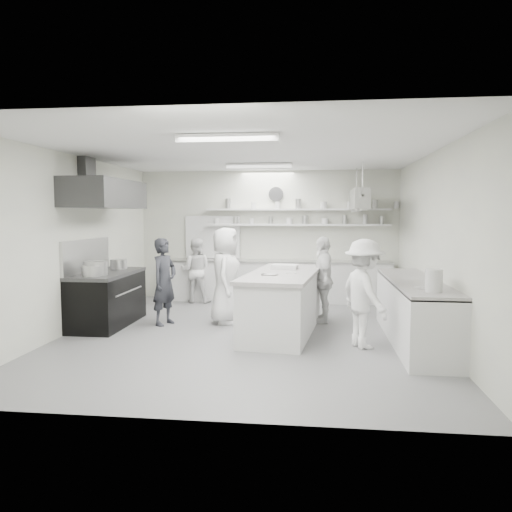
# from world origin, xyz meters

# --- Properties ---
(floor) EXTENTS (6.00, 7.00, 0.02)m
(floor) POSITION_xyz_m (0.00, 0.00, -0.01)
(floor) COLOR gray
(floor) RESTS_ON ground
(ceiling) EXTENTS (6.00, 7.00, 0.02)m
(ceiling) POSITION_xyz_m (0.00, 0.00, 3.01)
(ceiling) COLOR silver
(ceiling) RESTS_ON wall_back
(wall_back) EXTENTS (6.00, 0.04, 3.00)m
(wall_back) POSITION_xyz_m (0.00, 3.50, 1.50)
(wall_back) COLOR beige
(wall_back) RESTS_ON floor
(wall_front) EXTENTS (6.00, 0.04, 3.00)m
(wall_front) POSITION_xyz_m (0.00, -3.50, 1.50)
(wall_front) COLOR beige
(wall_front) RESTS_ON floor
(wall_left) EXTENTS (0.04, 7.00, 3.00)m
(wall_left) POSITION_xyz_m (-3.00, 0.00, 1.50)
(wall_left) COLOR beige
(wall_left) RESTS_ON floor
(wall_right) EXTENTS (0.04, 7.00, 3.00)m
(wall_right) POSITION_xyz_m (3.00, 0.00, 1.50)
(wall_right) COLOR beige
(wall_right) RESTS_ON floor
(stove) EXTENTS (0.80, 1.80, 0.90)m
(stove) POSITION_xyz_m (-2.60, 0.40, 0.45)
(stove) COLOR black
(stove) RESTS_ON floor
(exhaust_hood) EXTENTS (0.85, 2.00, 0.50)m
(exhaust_hood) POSITION_xyz_m (-2.60, 0.40, 2.35)
(exhaust_hood) COLOR #38383A
(exhaust_hood) RESTS_ON wall_left
(back_counter) EXTENTS (5.00, 0.60, 0.92)m
(back_counter) POSITION_xyz_m (0.30, 3.20, 0.46)
(back_counter) COLOR silver
(back_counter) RESTS_ON floor
(shelf_lower) EXTENTS (4.20, 0.26, 0.04)m
(shelf_lower) POSITION_xyz_m (0.70, 3.37, 1.75)
(shelf_lower) COLOR silver
(shelf_lower) RESTS_ON wall_back
(shelf_upper) EXTENTS (4.20, 0.26, 0.04)m
(shelf_upper) POSITION_xyz_m (0.70, 3.37, 2.10)
(shelf_upper) COLOR silver
(shelf_upper) RESTS_ON wall_back
(pass_through_window) EXTENTS (1.30, 0.04, 1.00)m
(pass_through_window) POSITION_xyz_m (-1.30, 3.48, 1.45)
(pass_through_window) COLOR black
(pass_through_window) RESTS_ON wall_back
(wall_clock) EXTENTS (0.32, 0.05, 0.32)m
(wall_clock) POSITION_xyz_m (0.20, 3.46, 2.45)
(wall_clock) COLOR silver
(wall_clock) RESTS_ON wall_back
(right_counter) EXTENTS (0.74, 3.30, 0.94)m
(right_counter) POSITION_xyz_m (2.65, -0.20, 0.47)
(right_counter) COLOR silver
(right_counter) RESTS_ON floor
(pot_rack) EXTENTS (0.30, 1.60, 0.40)m
(pot_rack) POSITION_xyz_m (2.00, 2.40, 2.30)
(pot_rack) COLOR #AFAFAF
(pot_rack) RESTS_ON ceiling
(light_fixture_front) EXTENTS (1.30, 0.25, 0.10)m
(light_fixture_front) POSITION_xyz_m (0.00, -1.80, 2.94)
(light_fixture_front) COLOR silver
(light_fixture_front) RESTS_ON ceiling
(light_fixture_rear) EXTENTS (1.30, 0.25, 0.10)m
(light_fixture_rear) POSITION_xyz_m (0.00, 1.80, 2.94)
(light_fixture_rear) COLOR silver
(light_fixture_rear) RESTS_ON ceiling
(prep_island) EXTENTS (1.28, 2.74, 0.97)m
(prep_island) POSITION_xyz_m (0.57, 0.23, 0.49)
(prep_island) COLOR silver
(prep_island) RESTS_ON floor
(stove_pot) EXTENTS (0.40, 0.40, 0.29)m
(stove_pot) POSITION_xyz_m (-2.60, -0.05, 1.05)
(stove_pot) COLOR #AFAFAF
(stove_pot) RESTS_ON stove
(cook_stove) EXTENTS (0.56, 0.67, 1.57)m
(cook_stove) POSITION_xyz_m (-1.59, 0.55, 0.78)
(cook_stove) COLOR #25272D
(cook_stove) RESTS_ON floor
(cook_back) EXTENTS (0.72, 0.57, 1.46)m
(cook_back) POSITION_xyz_m (-1.57, 2.83, 0.73)
(cook_back) COLOR white
(cook_back) RESTS_ON floor
(cook_island_left) EXTENTS (0.60, 0.88, 1.75)m
(cook_island_left) POSITION_xyz_m (-0.51, 0.79, 0.88)
(cook_island_left) COLOR white
(cook_island_left) RESTS_ON floor
(cook_island_right) EXTENTS (0.46, 0.96, 1.59)m
(cook_island_right) POSITION_xyz_m (1.26, 1.09, 0.79)
(cook_island_right) COLOR white
(cook_island_right) RESTS_ON floor
(cook_right) EXTENTS (0.99, 1.21, 1.63)m
(cook_right) POSITION_xyz_m (1.84, -0.60, 0.81)
(cook_right) COLOR white
(cook_right) RESTS_ON floor
(bowl_island_a) EXTENTS (0.32, 0.32, 0.07)m
(bowl_island_a) POSITION_xyz_m (0.38, -0.19, 1.01)
(bowl_island_a) COLOR #AFAFAF
(bowl_island_a) RESTS_ON prep_island
(bowl_island_b) EXTENTS (0.18, 0.18, 0.06)m
(bowl_island_b) POSITION_xyz_m (0.73, 0.06, 1.00)
(bowl_island_b) COLOR silver
(bowl_island_b) RESTS_ON prep_island
(bowl_right) EXTENTS (0.29, 0.29, 0.05)m
(bowl_right) POSITION_xyz_m (2.59, -1.06, 0.97)
(bowl_right) COLOR silver
(bowl_right) RESTS_ON right_counter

